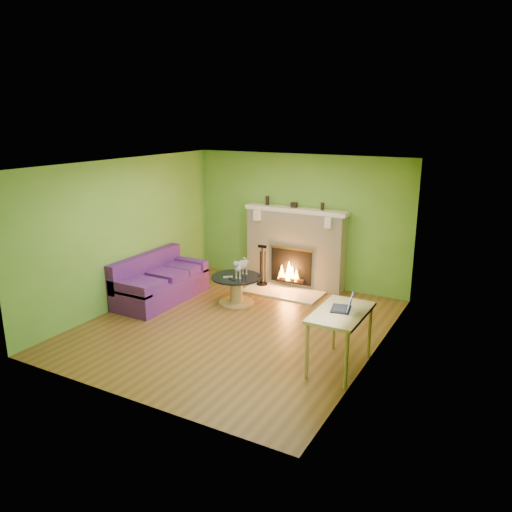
{
  "coord_description": "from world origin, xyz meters",
  "views": [
    {
      "loc": [
        3.92,
        -6.43,
        3.29
      ],
      "look_at": [
        0.17,
        0.4,
        1.1
      ],
      "focal_mm": 35.0,
      "sensor_mm": 36.0,
      "label": 1
    }
  ],
  "objects_px": {
    "cat": "(241,267)",
    "coffee_table": "(236,288)",
    "sofa": "(159,283)",
    "desk": "(341,318)"
  },
  "relations": [
    {
      "from": "cat",
      "to": "coffee_table",
      "type": "bearing_deg",
      "value": -153.68
    },
    {
      "from": "sofa",
      "to": "desk",
      "type": "height_order",
      "value": "sofa"
    },
    {
      "from": "sofa",
      "to": "cat",
      "type": "relative_size",
      "value": 3.33
    },
    {
      "from": "sofa",
      "to": "desk",
      "type": "xyz_separation_m",
      "value": [
        3.81,
        -0.88,
        0.39
      ]
    },
    {
      "from": "sofa",
      "to": "desk",
      "type": "relative_size",
      "value": 1.7
    },
    {
      "from": "coffee_table",
      "to": "cat",
      "type": "bearing_deg",
      "value": 32.01
    },
    {
      "from": "cat",
      "to": "desk",
      "type": "bearing_deg",
      "value": -37.09
    },
    {
      "from": "desk",
      "to": "cat",
      "type": "relative_size",
      "value": 1.96
    },
    {
      "from": "sofa",
      "to": "cat",
      "type": "distance_m",
      "value": 1.58
    },
    {
      "from": "coffee_table",
      "to": "desk",
      "type": "relative_size",
      "value": 0.82
    }
  ]
}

